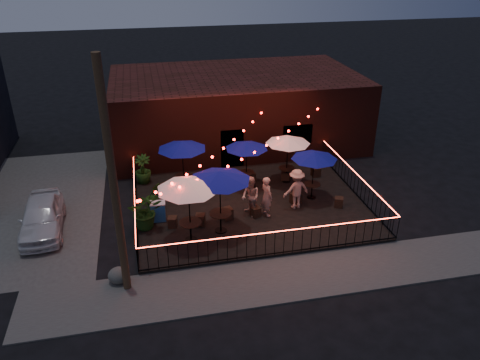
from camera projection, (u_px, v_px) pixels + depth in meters
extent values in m
plane|color=black|center=(261.00, 230.00, 19.35)|extent=(110.00, 110.00, 0.00)
cube|color=black|center=(250.00, 205.00, 21.06)|extent=(10.00, 8.00, 0.15)
cube|color=#43403E|center=(284.00, 278.00, 16.50)|extent=(18.00, 2.50, 0.05)
cube|color=#34140E|center=(236.00, 108.00, 27.37)|extent=(14.00, 8.00, 4.00)
cube|color=black|center=(232.00, 149.00, 24.20)|extent=(1.20, 0.24, 2.20)
cube|color=black|center=(297.00, 135.00, 24.63)|extent=(1.60, 0.24, 1.20)
cylinder|color=#3D2E19|center=(114.00, 185.00, 14.27)|extent=(0.26, 0.26, 8.00)
cube|color=black|center=(274.00, 253.00, 17.50)|extent=(10.00, 0.04, 0.04)
cube|color=black|center=(275.00, 232.00, 17.09)|extent=(10.00, 0.04, 0.04)
cube|color=#FF3B24|center=(275.00, 232.00, 17.07)|extent=(10.00, 0.03, 0.02)
cube|color=black|center=(137.00, 214.00, 20.05)|extent=(0.04, 8.00, 0.04)
cube|color=black|center=(134.00, 195.00, 19.64)|extent=(0.04, 8.00, 0.04)
cube|color=#FF3B24|center=(134.00, 195.00, 19.63)|extent=(0.03, 8.00, 0.02)
cube|color=black|center=(354.00, 191.00, 21.93)|extent=(0.04, 8.00, 0.04)
cube|color=black|center=(356.00, 173.00, 21.52)|extent=(0.04, 8.00, 0.04)
cube|color=#FF3B24|center=(356.00, 173.00, 21.51)|extent=(0.03, 8.00, 0.02)
cylinder|color=black|center=(191.00, 240.00, 18.42)|extent=(0.48, 0.48, 0.03)
cylinder|color=black|center=(191.00, 231.00, 18.25)|extent=(0.07, 0.07, 0.79)
cylinder|color=black|center=(190.00, 222.00, 18.07)|extent=(0.88, 0.88, 0.04)
cylinder|color=black|center=(190.00, 211.00, 17.84)|extent=(0.05, 0.05, 2.63)
cone|color=white|center=(188.00, 184.00, 17.33)|extent=(3.13, 3.13, 0.38)
cylinder|color=black|center=(184.00, 190.00, 22.15)|extent=(0.45, 0.45, 0.03)
cylinder|color=black|center=(184.00, 183.00, 21.99)|extent=(0.06, 0.06, 0.74)
cylinder|color=black|center=(184.00, 176.00, 21.82)|extent=(0.82, 0.82, 0.04)
cylinder|color=black|center=(183.00, 167.00, 21.61)|extent=(0.05, 0.05, 2.46)
cone|color=#060C73|center=(182.00, 145.00, 21.12)|extent=(2.76, 2.76, 0.36)
cylinder|color=black|center=(221.00, 230.00, 19.02)|extent=(0.49, 0.49, 0.03)
cylinder|color=black|center=(221.00, 222.00, 18.84)|extent=(0.07, 0.07, 0.80)
cylinder|color=black|center=(221.00, 213.00, 18.65)|extent=(0.89, 0.89, 0.04)
cylinder|color=black|center=(220.00, 202.00, 18.43)|extent=(0.05, 0.05, 2.66)
cone|color=#060C73|center=(220.00, 176.00, 17.90)|extent=(2.65, 2.65, 0.39)
cylinder|color=black|center=(246.00, 184.00, 22.68)|extent=(0.40, 0.40, 0.03)
cylinder|color=black|center=(246.00, 178.00, 22.53)|extent=(0.06, 0.06, 0.66)
cylinder|color=black|center=(246.00, 172.00, 22.38)|extent=(0.74, 0.74, 0.04)
cylinder|color=black|center=(246.00, 164.00, 22.19)|extent=(0.04, 0.04, 2.21)
cone|color=#060C73|center=(247.00, 145.00, 21.75)|extent=(2.54, 2.54, 0.32)
cylinder|color=black|center=(311.00, 197.00, 21.53)|extent=(0.41, 0.41, 0.03)
cylinder|color=black|center=(312.00, 191.00, 21.38)|extent=(0.06, 0.06, 0.67)
cylinder|color=black|center=(312.00, 184.00, 21.23)|extent=(0.75, 0.75, 0.04)
cylinder|color=black|center=(313.00, 176.00, 21.04)|extent=(0.04, 0.04, 2.25)
cone|color=#060C73|center=(315.00, 155.00, 20.59)|extent=(2.49, 2.49, 0.33)
cylinder|color=black|center=(286.00, 181.00, 23.03)|extent=(0.43, 0.43, 0.03)
cylinder|color=black|center=(286.00, 174.00, 22.88)|extent=(0.06, 0.06, 0.70)
cylinder|color=black|center=(287.00, 168.00, 22.72)|extent=(0.77, 0.77, 0.04)
cylinder|color=black|center=(287.00, 160.00, 22.52)|extent=(0.04, 0.04, 2.32)
cone|color=white|center=(288.00, 140.00, 22.06)|extent=(2.61, 2.61, 0.34)
cube|color=black|center=(172.00, 222.00, 19.20)|extent=(0.43, 0.43, 0.44)
cube|color=black|center=(200.00, 219.00, 19.38)|extent=(0.47, 0.47, 0.46)
cube|color=black|center=(165.00, 189.00, 21.78)|extent=(0.48, 0.48, 0.48)
cube|color=black|center=(188.00, 192.00, 21.51)|extent=(0.44, 0.44, 0.43)
cube|color=black|center=(227.00, 213.00, 19.77)|extent=(0.50, 0.50, 0.49)
cube|color=black|center=(256.00, 212.00, 19.97)|extent=(0.44, 0.44, 0.42)
cube|color=black|center=(237.00, 178.00, 22.76)|extent=(0.44, 0.44, 0.50)
cube|color=black|center=(251.00, 177.00, 23.01)|extent=(0.43, 0.43, 0.42)
cube|color=black|center=(296.00, 198.00, 20.97)|extent=(0.54, 0.54, 0.48)
cube|color=black|center=(339.00, 202.00, 20.69)|extent=(0.49, 0.49, 0.44)
cube|color=black|center=(285.00, 176.00, 23.06)|extent=(0.48, 0.48, 0.46)
cube|color=black|center=(316.00, 172.00, 23.44)|extent=(0.42, 0.42, 0.47)
imported|color=tan|center=(267.00, 196.00, 19.77)|extent=(0.62, 0.76, 1.79)
imported|color=tan|center=(251.00, 197.00, 19.75)|extent=(0.90, 1.02, 1.78)
imported|color=tan|center=(296.00, 189.00, 20.33)|extent=(1.28, 0.87, 1.83)
imported|color=#0F3B0C|center=(145.00, 211.00, 18.93)|extent=(1.45, 1.27, 1.53)
imported|color=#17350E|center=(153.00, 196.00, 20.36)|extent=(0.84, 0.75, 1.26)
imported|color=#183610|center=(143.00, 169.00, 22.60)|extent=(0.92, 0.92, 1.42)
cube|color=blue|center=(158.00, 212.00, 19.58)|extent=(0.62, 0.45, 0.80)
cube|color=silver|center=(157.00, 203.00, 19.39)|extent=(0.66, 0.49, 0.05)
ellipsoid|color=#42423D|center=(119.00, 275.00, 16.19)|extent=(0.96, 0.87, 0.64)
imported|color=silver|center=(42.00, 216.00, 19.02)|extent=(1.84, 4.07, 1.36)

